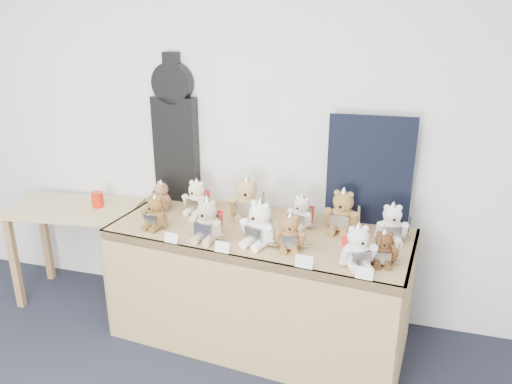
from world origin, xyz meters
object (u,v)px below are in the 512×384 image
(display_table, at_px, (255,259))
(teddy_front_end, at_px, (383,249))
(teddy_front_right, at_px, (290,233))
(teddy_front_far_right, at_px, (358,248))
(teddy_back_right, at_px, (342,213))
(teddy_front_left, at_px, (207,221))
(red_cup, at_px, (98,200))
(teddy_back_left, at_px, (197,198))
(teddy_back_far_left, at_px, (161,197))
(teddy_front_far_left, at_px, (155,214))
(teddy_back_centre_right, at_px, (302,213))
(teddy_back_end, at_px, (392,224))
(guitar_case, at_px, (175,131))
(teddy_front_centre, at_px, (260,225))
(teddy_back_centre_left, at_px, (247,201))
(side_table, at_px, (77,222))

(display_table, height_order, teddy_front_end, teddy_front_end)
(teddy_front_right, distance_m, teddy_front_end, 0.54)
(teddy_front_far_right, relative_size, teddy_back_right, 0.90)
(teddy_front_left, bearing_deg, teddy_front_far_right, -1.90)
(red_cup, distance_m, teddy_back_left, 0.79)
(teddy_back_right, relative_size, teddy_back_far_left, 1.35)
(teddy_back_left, bearing_deg, teddy_back_far_left, -168.58)
(teddy_front_far_left, xyz_separation_m, teddy_back_centre_right, (0.91, 0.28, -0.00))
(teddy_front_left, relative_size, teddy_back_end, 1.12)
(display_table, relative_size, teddy_back_far_left, 8.68)
(guitar_case, height_order, teddy_front_left, guitar_case)
(red_cup, distance_m, teddy_front_far_right, 1.99)
(teddy_front_far_left, xyz_separation_m, teddy_front_right, (0.90, -0.06, 0.00))
(teddy_front_centre, distance_m, teddy_front_far_right, 0.61)
(teddy_front_right, bearing_deg, display_table, 142.21)
(teddy_front_far_right, bearing_deg, teddy_front_end, 0.80)
(teddy_back_end, bearing_deg, teddy_front_right, -165.72)
(guitar_case, bearing_deg, teddy_back_right, -7.89)
(teddy_front_far_right, height_order, teddy_back_centre_left, teddy_back_centre_left)
(display_table, height_order, teddy_back_end, teddy_back_end)
(teddy_front_left, relative_size, teddy_back_centre_right, 1.25)
(guitar_case, relative_size, teddy_front_left, 3.57)
(teddy_back_end, bearing_deg, teddy_front_far_left, 176.42)
(red_cup, distance_m, teddy_front_right, 1.58)
(teddy_front_centre, height_order, teddy_back_centre_left, teddy_back_centre_left)
(red_cup, xyz_separation_m, teddy_front_far_left, (0.63, -0.30, 0.08))
(teddy_front_far_left, bearing_deg, teddy_back_centre_left, 42.81)
(teddy_back_left, relative_size, teddy_back_end, 1.00)
(teddy_back_centre_right, xyz_separation_m, teddy_back_far_left, (-1.02, 0.03, -0.00))
(side_table, relative_size, teddy_back_end, 3.67)
(side_table, bearing_deg, teddy_front_far_right, -19.20)
(teddy_front_centre, relative_size, teddy_front_right, 1.26)
(teddy_back_left, bearing_deg, display_table, -16.84)
(side_table, xyz_separation_m, teddy_front_left, (1.20, -0.33, 0.28))
(teddy_back_centre_left, distance_m, teddy_back_right, 0.64)
(teddy_back_end, relative_size, teddy_back_far_left, 1.16)
(guitar_case, bearing_deg, teddy_front_far_left, -78.54)
(teddy_back_centre_right, bearing_deg, teddy_front_far_left, -143.31)
(teddy_front_centre, relative_size, teddy_front_end, 1.40)
(teddy_front_end, bearing_deg, teddy_back_left, 157.32)
(teddy_front_left, height_order, teddy_back_left, teddy_front_left)
(red_cup, height_order, teddy_back_end, teddy_back_end)
(teddy_back_centre_left, bearing_deg, teddy_front_far_right, -40.79)
(teddy_front_end, relative_size, teddy_back_left, 0.84)
(teddy_back_right, height_order, teddy_back_far_left, teddy_back_right)
(teddy_back_centre_right, bearing_deg, teddy_back_far_left, -162.00)
(teddy_front_centre, xyz_separation_m, teddy_back_end, (0.76, 0.27, -0.02))
(side_table, relative_size, guitar_case, 0.91)
(teddy_back_right, bearing_deg, side_table, -171.74)
(display_table, relative_size, teddy_front_right, 8.03)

